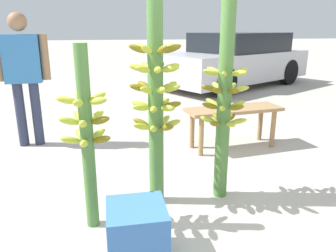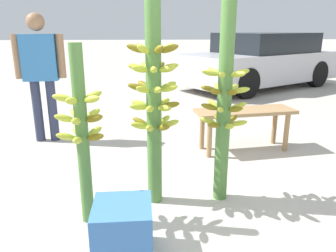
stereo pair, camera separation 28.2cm
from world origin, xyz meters
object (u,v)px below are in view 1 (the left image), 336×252
banana_stalk_left (87,134)px  vendor_person (23,69)px  produce_crate (137,233)px  banana_stalk_right (224,103)px  banana_stalk_center (156,98)px  market_bench (234,115)px  parked_car (236,60)px

banana_stalk_left → vendor_person: (-0.83, 1.98, 0.24)m
produce_crate → banana_stalk_right: bearing=41.1°
banana_stalk_left → produce_crate: (0.30, -0.45, -0.54)m
banana_stalk_center → market_bench: banana_stalk_center is taller
market_bench → banana_stalk_right: bearing=-123.3°
market_bench → parked_car: (1.76, 4.33, 0.23)m
parked_car → produce_crate: bearing=123.7°
produce_crate → banana_stalk_center: bearing=71.6°
vendor_person → produce_crate: size_ratio=4.35×
banana_stalk_right → produce_crate: size_ratio=4.43×
banana_stalk_center → banana_stalk_right: 0.58m
banana_stalk_center → parked_car: 6.20m
banana_stalk_left → banana_stalk_right: size_ratio=0.82×
banana_stalk_center → parked_car: size_ratio=0.39×
vendor_person → parked_car: size_ratio=0.36×
banana_stalk_center → banana_stalk_right: (0.57, -0.00, -0.07)m
market_bench → banana_stalk_left: bearing=-147.0°
banana_stalk_center → banana_stalk_right: banana_stalk_center is taller
banana_stalk_left → parked_car: 6.68m
banana_stalk_right → vendor_person: 2.59m
market_bench → vendor_person: bearing=160.0°
banana_stalk_left → market_bench: banana_stalk_left is taller
banana_stalk_right → market_bench: bearing=63.9°
banana_stalk_left → vendor_person: 2.16m
parked_car → produce_crate: size_ratio=11.91×
banana_stalk_center → vendor_person: size_ratio=1.07×
banana_stalk_center → market_bench: (1.14, 1.14, -0.49)m
banana_stalk_center → market_bench: bearing=45.2°
banana_stalk_right → market_bench: (0.56, 1.15, -0.42)m
banana_stalk_right → parked_car: 5.95m
vendor_person → banana_stalk_left: bearing=109.1°
parked_car → produce_crate: 6.95m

